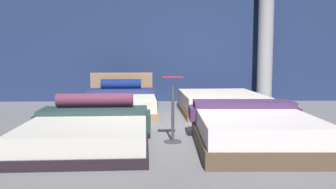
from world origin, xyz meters
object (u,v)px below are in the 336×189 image
Objects in this scene: bed_1 at (253,130)px; bed_2 at (120,102)px; bed_3 at (220,103)px; price_sign at (173,118)px; support_pillar at (266,34)px; bed_0 at (88,131)px.

bed_2 is (-2.09, 2.98, -0.01)m from bed_1.
bed_3 is 2.85m from price_sign.
support_pillar is (1.40, 1.60, 1.54)m from bed_3.
bed_2 is 1.03× the size of bed_3.
bed_0 is 2.19m from bed_1.
bed_1 is 2.90m from bed_3.
price_sign is at bearing -115.00° from bed_3.
price_sign is at bearing 166.58° from bed_1.
bed_1 is at bearing -93.26° from bed_3.
price_sign is at bearing -72.15° from bed_2.
support_pillar reaches higher than bed_2.
bed_0 is at bearing 178.33° from bed_1.
price_sign is (1.13, 0.17, 0.15)m from bed_0.
bed_1 is (2.18, -0.10, 0.03)m from bed_0.
price_sign reaches higher than bed_1.
bed_2 reaches higher than bed_0.
bed_3 is at bearing -5.11° from bed_2.
bed_3 is 2.41× the size of price_sign.
bed_0 is 1.04× the size of bed_1.
bed_1 is 3.63m from bed_2.
support_pillar is at bearing 59.53° from price_sign.
bed_1 is 4.97m from support_pillar.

